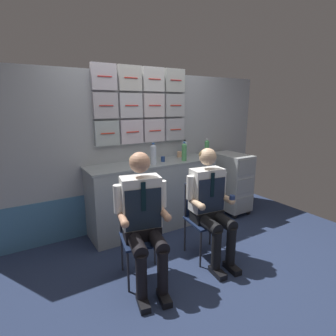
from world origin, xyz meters
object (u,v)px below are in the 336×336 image
(service_trolley, at_px, (231,181))
(paper_cup_tan, at_px, (163,159))
(crew_member_left, at_px, (143,214))
(folding_chair_left, at_px, (140,226))
(sparkling_bottle_green, at_px, (207,149))
(crew_member_right, at_px, (210,200))
(folding_chair_right, at_px, (202,211))

(service_trolley, xyz_separation_m, paper_cup_tan, (-1.21, 0.11, 0.48))
(paper_cup_tan, bearing_deg, crew_member_left, -128.92)
(folding_chair_left, relative_size, sparkling_bottle_green, 2.86)
(folding_chair_left, distance_m, crew_member_right, 0.82)
(folding_chair_left, xyz_separation_m, paper_cup_tan, (0.77, 0.84, 0.47))
(crew_member_right, xyz_separation_m, paper_cup_tan, (-0.01, 1.01, 0.29))
(service_trolley, height_order, folding_chair_right, service_trolley)
(crew_member_left, xyz_separation_m, folding_chair_right, (0.83, 0.14, -0.20))
(folding_chair_left, xyz_separation_m, folding_chair_right, (0.80, -0.01, 0.00))
(service_trolley, distance_m, crew_member_right, 1.51)
(sparkling_bottle_green, bearing_deg, service_trolley, 4.92)
(crew_member_left, height_order, paper_cup_tan, crew_member_left)
(crew_member_left, bearing_deg, folding_chair_left, 77.66)
(folding_chair_left, height_order, sparkling_bottle_green, sparkling_bottle_green)
(folding_chair_right, relative_size, sparkling_bottle_green, 2.86)
(service_trolley, bearing_deg, crew_member_right, -143.17)
(sparkling_bottle_green, xyz_separation_m, paper_cup_tan, (-0.64, 0.16, -0.10))
(crew_member_right, distance_m, sparkling_bottle_green, 1.13)
(sparkling_bottle_green, bearing_deg, folding_chair_right, -131.57)
(folding_chair_left, height_order, paper_cup_tan, paper_cup_tan)
(service_trolley, xyz_separation_m, crew_member_left, (-2.01, -0.88, 0.21))
(folding_chair_left, relative_size, crew_member_right, 0.66)
(service_trolley, distance_m, paper_cup_tan, 1.31)
(crew_member_right, bearing_deg, sparkling_bottle_green, 53.40)
(folding_chair_left, distance_m, crew_member_left, 0.26)
(crew_member_left, bearing_deg, service_trolley, 23.59)
(sparkling_bottle_green, bearing_deg, folding_chair_left, -154.39)
(folding_chair_right, distance_m, paper_cup_tan, 0.97)
(crew_member_left, distance_m, paper_cup_tan, 1.30)
(folding_chair_right, bearing_deg, service_trolley, 32.04)
(paper_cup_tan, bearing_deg, folding_chair_right, -87.80)
(folding_chair_right, xyz_separation_m, sparkling_bottle_green, (0.61, 0.69, 0.58))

